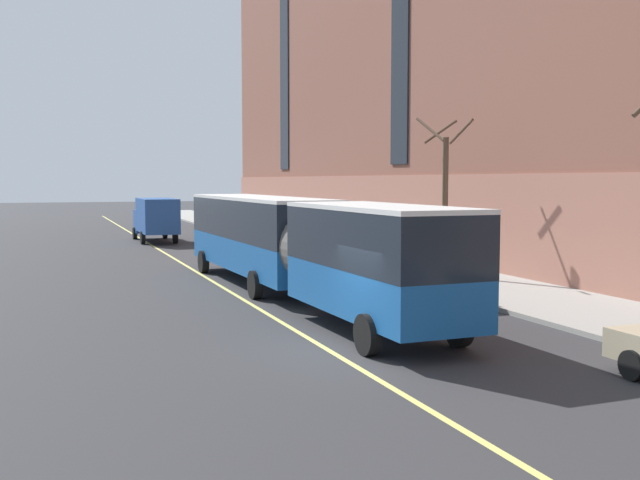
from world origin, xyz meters
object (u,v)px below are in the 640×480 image
object	(u,v)px
parked_car_black_5	(326,253)
street_tree_far_uptown	(445,195)
city_bus	(293,241)
box_truck	(156,217)
parked_car_black_3	(272,239)
parked_car_silver_1	(424,280)

from	to	relation	value
parked_car_black_5	street_tree_far_uptown	distance (m)	6.54
city_bus	parked_car_black_5	bearing A→B (deg)	61.63
box_truck	street_tree_far_uptown	world-z (taller)	street_tree_far_uptown
city_bus	street_tree_far_uptown	world-z (taller)	street_tree_far_uptown
city_bus	parked_car_black_3	distance (m)	16.69
parked_car_black_5	street_tree_far_uptown	xyz separation A→B (m)	(3.46, -4.81, 2.75)
parked_car_black_3	box_truck	bearing A→B (deg)	117.92
parked_car_black_3	box_truck	world-z (taller)	box_truck
parked_car_silver_1	box_truck	size ratio (longest dim) A/B	0.62
city_bus	parked_car_black_3	size ratio (longest dim) A/B	4.45
city_bus	parked_car_black_5	world-z (taller)	city_bus
street_tree_far_uptown	parked_car_black_5	bearing A→B (deg)	125.73
parked_car_black_5	street_tree_far_uptown	bearing A→B (deg)	-54.27
city_bus	street_tree_far_uptown	bearing A→B (deg)	20.12
box_truck	city_bus	bearing A→B (deg)	-87.59
parked_car_black_3	parked_car_black_5	bearing A→B (deg)	-89.85
city_bus	street_tree_far_uptown	xyz separation A→B (m)	(7.56, 2.77, 1.50)
city_bus	parked_car_black_5	distance (m)	8.71
box_truck	parked_car_black_5	bearing A→B (deg)	-74.18
parked_car_silver_1	box_truck	bearing A→B (deg)	99.96
parked_car_black_3	street_tree_far_uptown	xyz separation A→B (m)	(3.49, -13.37, 2.75)
parked_car_black_3	street_tree_far_uptown	size ratio (longest dim) A/B	0.70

